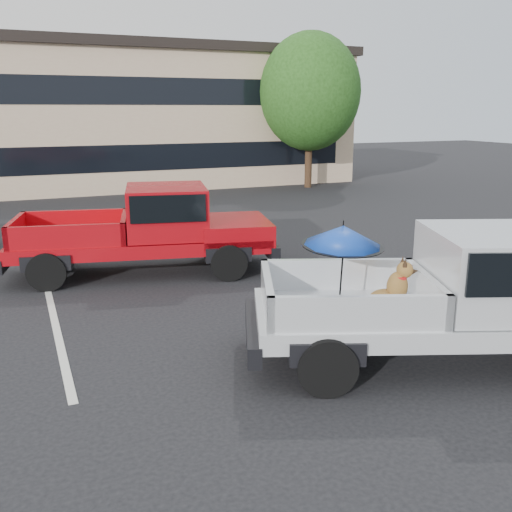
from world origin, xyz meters
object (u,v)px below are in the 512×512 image
Objects in this scene: silver_pickup at (473,290)px; red_pickup at (159,226)px; tree_right at (310,92)px; tree_back at (192,91)px.

silver_pickup is 6.87m from red_pickup.
tree_right is at bearing 90.07° from silver_pickup.
tree_back is 20.54m from red_pickup.
tree_back is 1.19× the size of red_pickup.
tree_back is 1.18× the size of silver_pickup.
silver_pickup is (-6.69, -17.38, -3.16)m from tree_right.
tree_right is at bearing -69.44° from tree_back.
tree_back reaches higher than silver_pickup.
tree_back is 25.87m from silver_pickup.
tree_right reaches higher than red_pickup.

